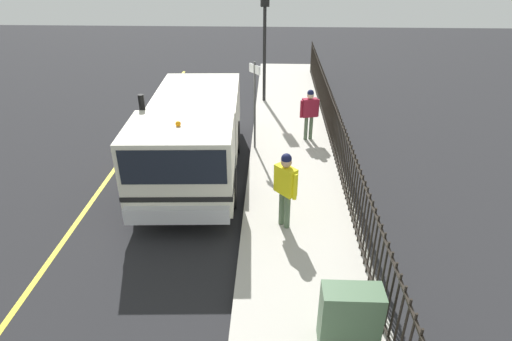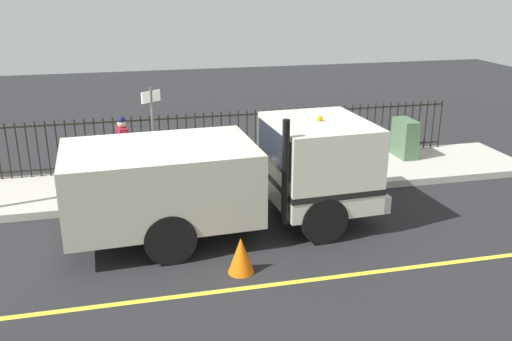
{
  "view_description": "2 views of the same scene",
  "coord_description": "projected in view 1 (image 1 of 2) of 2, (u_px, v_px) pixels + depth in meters",
  "views": [
    {
      "loc": [
        2.18,
        -11.57,
        5.58
      ],
      "look_at": [
        1.83,
        -2.72,
        0.8
      ],
      "focal_mm": 29.48,
      "sensor_mm": 36.0,
      "label": 1
    },
    {
      "loc": [
        -10.2,
        0.45,
        4.92
      ],
      "look_at": [
        1.01,
        -2.22,
        0.94
      ],
      "focal_mm": 38.96,
      "sensor_mm": 36.0,
      "label": 2
    }
  ],
  "objects": [
    {
      "name": "worker_standing",
      "position": [
        286.0,
        183.0,
        8.67
      ],
      "size": [
        0.49,
        0.51,
        1.74
      ],
      "rotation": [
        0.0,
        0.0,
        2.31
      ],
      "color": "yellow",
      "rests_on": "sidewalk_slab"
    },
    {
      "name": "traffic_light_near",
      "position": [
        265.0,
        19.0,
        15.07
      ],
      "size": [
        0.32,
        0.25,
        4.31
      ],
      "rotation": [
        0.0,
        0.0,
        3.27
      ],
      "color": "black",
      "rests_on": "sidewalk_slab"
    },
    {
      "name": "lane_marking",
      "position": [
        129.0,
        149.0,
        12.98
      ],
      "size": [
        0.12,
        18.04,
        0.01
      ],
      "primitive_type": "cube",
      "color": "yellow",
      "rests_on": "ground"
    },
    {
      "name": "sidewalk_slab",
      "position": [
        293.0,
        149.0,
        12.76
      ],
      "size": [
        2.58,
        20.04,
        0.18
      ],
      "primitive_type": "cube",
      "color": "#B7B2A8",
      "rests_on": "ground"
    },
    {
      "name": "utility_cabinet",
      "position": [
        350.0,
        317.0,
        6.22
      ],
      "size": [
        0.89,
        0.43,
        1.07
      ],
      "primitive_type": "cube",
      "color": "#4C6B4C",
      "rests_on": "sidewalk_slab"
    },
    {
      "name": "traffic_cone",
      "position": [
        132.0,
        159.0,
        11.65
      ],
      "size": [
        0.47,
        0.47,
        0.67
      ],
      "primitive_type": "cone",
      "color": "orange",
      "rests_on": "ground"
    },
    {
      "name": "iron_fence",
      "position": [
        333.0,
        125.0,
        12.34
      ],
      "size": [
        0.04,
        17.07,
        1.43
      ],
      "color": "black",
      "rests_on": "sidewalk_slab"
    },
    {
      "name": "pedestrian_distant",
      "position": [
        310.0,
        110.0,
        12.76
      ],
      "size": [
        0.59,
        0.3,
        1.6
      ],
      "rotation": [
        0.0,
        0.0,
        0.24
      ],
      "color": "maroon",
      "rests_on": "sidewalk_slab"
    },
    {
      "name": "ground_plane",
      "position": [
        200.0,
        150.0,
        12.9
      ],
      "size": [
        44.09,
        44.09,
        0.0
      ],
      "primitive_type": "plane",
      "color": "#232326",
      "rests_on": "ground"
    },
    {
      "name": "work_truck",
      "position": [
        191.0,
        135.0,
        10.81
      ],
      "size": [
        2.62,
        6.36,
        2.53
      ],
      "rotation": [
        0.0,
        0.0,
        3.19
      ],
      "color": "silver",
      "rests_on": "ground"
    },
    {
      "name": "street_sign",
      "position": [
        255.0,
        96.0,
        11.93
      ],
      "size": [
        0.32,
        0.42,
        2.58
      ],
      "color": "#4C4C4C",
      "rests_on": "sidewalk_slab"
    }
  ]
}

